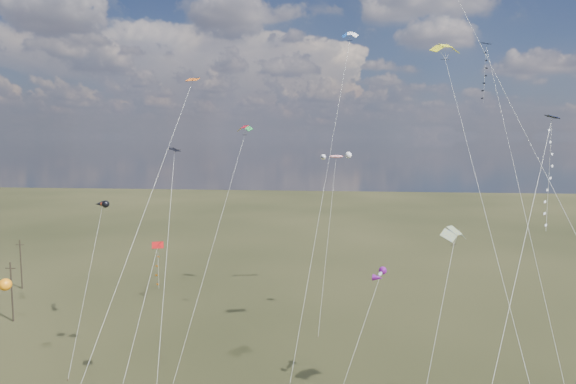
# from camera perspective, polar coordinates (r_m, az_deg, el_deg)

# --- Properties ---
(utility_pole_near) EXTENTS (1.40, 0.20, 8.00)m
(utility_pole_near) POSITION_cam_1_polar(r_m,az_deg,el_deg) (77.96, -28.35, -9.69)
(utility_pole_near) COLOR black
(utility_pole_near) RESTS_ON ground
(utility_pole_far) EXTENTS (1.40, 0.20, 8.00)m
(utility_pole_far) POSITION_cam_1_polar(r_m,az_deg,el_deg) (93.56, -27.55, -7.09)
(utility_pole_far) COLOR black
(utility_pole_far) RESTS_ON ground
(diamond_black_high) EXTENTS (3.36, 21.73, 34.27)m
(diamond_black_high) POSITION_cam_1_polar(r_m,az_deg,el_deg) (57.88, 21.45, 10.65)
(diamond_black_high) COLOR black
(diamond_black_high) RESTS_ON ground
(diamond_navy_tall) EXTENTS (14.87, 24.18, 42.26)m
(diamond_navy_tall) POSITION_cam_1_polar(r_m,az_deg,el_deg) (51.15, 17.75, 19.04)
(diamond_navy_tall) COLOR #0F194D
(diamond_navy_tall) RESTS_ON ground
(diamond_black_mid) EXTENTS (3.40, 16.17, 23.38)m
(diamond_black_mid) POSITION_cam_1_polar(r_m,az_deg,el_deg) (44.69, -13.12, -3.87)
(diamond_black_mid) COLOR black
(diamond_black_mid) RESTS_ON ground
(diamond_red_low) EXTENTS (1.89, 10.08, 15.06)m
(diamond_red_low) POSITION_cam_1_polar(r_m,az_deg,el_deg) (47.17, -14.46, -8.76)
(diamond_red_low) COLOR #A3100F
(diamond_red_low) RESTS_ON ground
(diamond_navy_right) EXTENTS (9.49, 13.48, 25.63)m
(diamond_navy_right) POSITION_cam_1_polar(r_m,az_deg,el_deg) (33.25, 26.63, 0.10)
(diamond_navy_right) COLOR #0F174A
(diamond_navy_right) RESTS_ON ground
(diamond_orange_center) EXTENTS (7.57, 14.85, 29.37)m
(diamond_orange_center) POSITION_cam_1_polar(r_m,az_deg,el_deg) (41.88, -14.36, 1.63)
(diamond_orange_center) COLOR orange
(diamond_orange_center) RESTS_ON ground
(parafoil_yellow) EXTENTS (5.65, 24.12, 33.80)m
(parafoil_yellow) POSITION_cam_1_polar(r_m,az_deg,el_deg) (53.53, 17.14, 15.13)
(parafoil_yellow) COLOR yellow
(parafoil_yellow) RESTS_ON ground
(parafoil_blue_white) EXTENTS (6.64, 25.03, 38.04)m
(parafoil_blue_white) POSITION_cam_1_polar(r_m,az_deg,el_deg) (68.43, 6.84, 16.81)
(parafoil_blue_white) COLOR blue
(parafoil_blue_white) RESTS_ON ground
(parafoil_striped) EXTENTS (6.05, 10.65, 17.53)m
(parafoil_striped) POSITION_cam_1_polar(r_m,az_deg,el_deg) (43.67, 17.97, -4.15)
(parafoil_striped) COLOR yellow
(parafoil_striped) RESTS_ON ground
(parafoil_tricolor) EXTENTS (5.69, 16.54, 26.11)m
(parafoil_tricolor) POSITION_cam_1_polar(r_m,az_deg,el_deg) (62.91, -4.88, 7.05)
(parafoil_tricolor) COLOR yellow
(parafoil_tricolor) RESTS_ON ground
(novelty_orange_black) EXTENTS (3.24, 14.10, 16.74)m
(novelty_orange_black) POSITION_cam_1_polar(r_m,az_deg,el_deg) (66.46, -19.93, -1.33)
(novelty_orange_black) COLOR #E6400F
(novelty_orange_black) RESTS_ON ground
(novelty_white_purple) EXTENTS (5.34, 7.45, 12.42)m
(novelty_white_purple) POSITION_cam_1_polar(r_m,az_deg,el_deg) (47.77, 10.18, -9.03)
(novelty_white_purple) COLOR white
(novelty_white_purple) RESTS_ON ground
(novelty_redwhite_stripe) EXTENTS (4.24, 17.02, 22.08)m
(novelty_redwhite_stripe) POSITION_cam_1_polar(r_m,az_deg,el_deg) (76.29, 5.36, 3.90)
(novelty_redwhite_stripe) COLOR red
(novelty_redwhite_stripe) RESTS_ON ground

